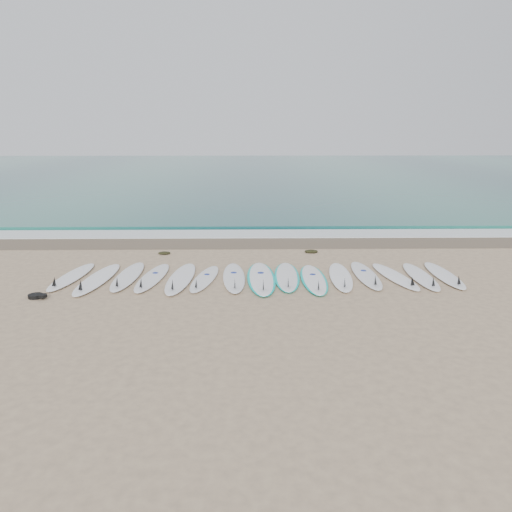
{
  "coord_description": "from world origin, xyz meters",
  "views": [
    {
      "loc": [
        -0.3,
        -12.0,
        3.66
      ],
      "look_at": [
        -0.09,
        0.8,
        0.4
      ],
      "focal_mm": 35.0,
      "sensor_mm": 36.0,
      "label": 1
    }
  ],
  "objects_px": {
    "surfboard_0": "(71,277)",
    "leash_coil": "(37,296)",
    "surfboard_14": "(445,275)",
    "surfboard_7": "(261,278)"
  },
  "relations": [
    {
      "from": "surfboard_0",
      "to": "leash_coil",
      "type": "distance_m",
      "value": 1.48
    },
    {
      "from": "surfboard_0",
      "to": "surfboard_14",
      "type": "xyz_separation_m",
      "value": [
        9.48,
        -0.01,
        -0.0
      ]
    },
    {
      "from": "surfboard_0",
      "to": "surfboard_7",
      "type": "distance_m",
      "value": 4.8
    },
    {
      "from": "leash_coil",
      "to": "surfboard_0",
      "type": "bearing_deg",
      "value": 80.34
    },
    {
      "from": "surfboard_0",
      "to": "leash_coil",
      "type": "relative_size",
      "value": 5.6
    },
    {
      "from": "surfboard_7",
      "to": "leash_coil",
      "type": "xyz_separation_m",
      "value": [
        -5.05,
        -1.28,
        -0.01
      ]
    },
    {
      "from": "surfboard_0",
      "to": "surfboard_14",
      "type": "relative_size",
      "value": 1.03
    },
    {
      "from": "surfboard_14",
      "to": "leash_coil",
      "type": "bearing_deg",
      "value": -171.35
    },
    {
      "from": "surfboard_0",
      "to": "leash_coil",
      "type": "height_order",
      "value": "surfboard_0"
    },
    {
      "from": "surfboard_7",
      "to": "leash_coil",
      "type": "relative_size",
      "value": 6.39
    }
  ]
}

